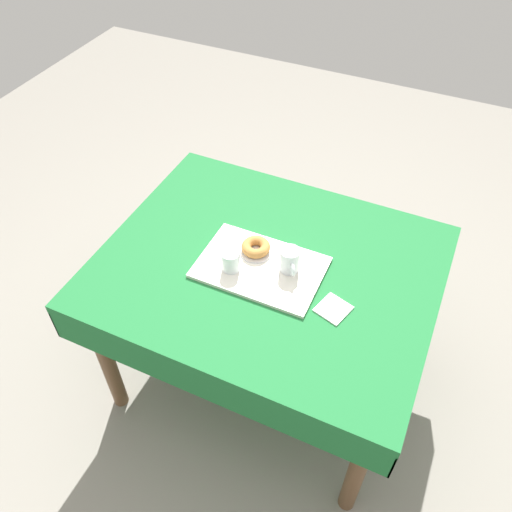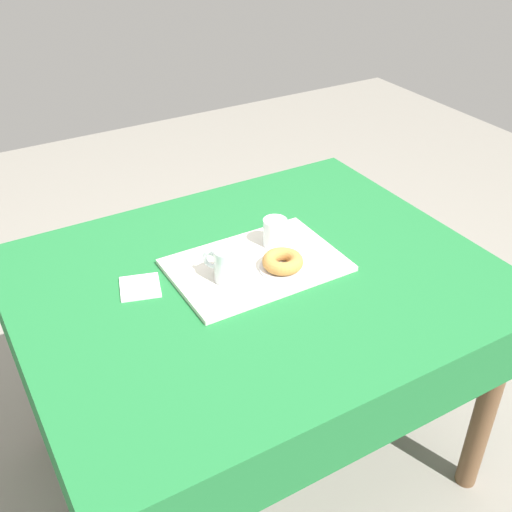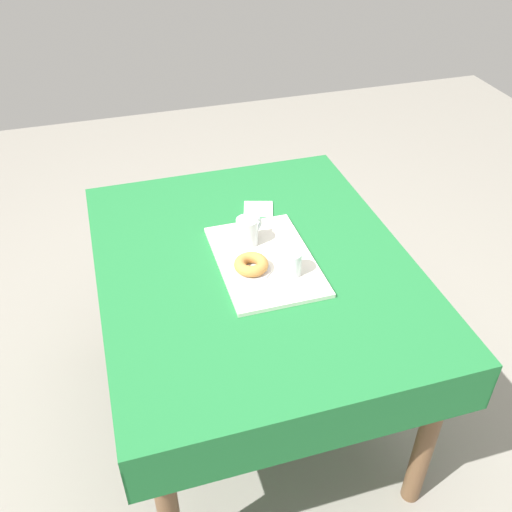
{
  "view_description": "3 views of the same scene",
  "coord_description": "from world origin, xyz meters",
  "px_view_note": "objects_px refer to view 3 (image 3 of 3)",
  "views": [
    {
      "loc": [
        -0.51,
        1.23,
        2.17
      ],
      "look_at": [
        0.03,
        0.03,
        0.8
      ],
      "focal_mm": 36.56,
      "sensor_mm": 36.0,
      "label": 1
    },
    {
      "loc": [
        -0.68,
        -1.16,
        1.69
      ],
      "look_at": [
        0.02,
        0.03,
        0.78
      ],
      "focal_mm": 43.22,
      "sensor_mm": 36.0,
      "label": 2
    },
    {
      "loc": [
        1.43,
        -0.42,
        1.91
      ],
      "look_at": [
        0.04,
        -0.01,
        0.79
      ],
      "focal_mm": 40.29,
      "sensor_mm": 36.0,
      "label": 3
    }
  ],
  "objects_px": {
    "dining_table": "(254,282)",
    "donut_plate_left": "(251,270)",
    "paper_napkin": "(258,209)",
    "serving_tray": "(265,260)",
    "water_glass_near": "(291,264)",
    "tea_mug_left": "(248,232)",
    "sugar_donut_left": "(251,264)"
  },
  "relations": [
    {
      "from": "dining_table",
      "to": "donut_plate_left",
      "type": "relative_size",
      "value": 10.05
    },
    {
      "from": "paper_napkin",
      "to": "serving_tray",
      "type": "bearing_deg",
      "value": -12.77
    },
    {
      "from": "water_glass_near",
      "to": "donut_plate_left",
      "type": "relative_size",
      "value": 0.65
    },
    {
      "from": "dining_table",
      "to": "donut_plate_left",
      "type": "bearing_deg",
      "value": -24.3
    },
    {
      "from": "tea_mug_left",
      "to": "water_glass_near",
      "type": "distance_m",
      "value": 0.21
    },
    {
      "from": "dining_table",
      "to": "tea_mug_left",
      "type": "distance_m",
      "value": 0.17
    },
    {
      "from": "tea_mug_left",
      "to": "paper_napkin",
      "type": "xyz_separation_m",
      "value": [
        -0.21,
        0.1,
        -0.06
      ]
    },
    {
      "from": "paper_napkin",
      "to": "dining_table",
      "type": "bearing_deg",
      "value": -19.28
    },
    {
      "from": "dining_table",
      "to": "sugar_donut_left",
      "type": "distance_m",
      "value": 0.15
    },
    {
      "from": "dining_table",
      "to": "serving_tray",
      "type": "height_order",
      "value": "serving_tray"
    },
    {
      "from": "sugar_donut_left",
      "to": "paper_napkin",
      "type": "distance_m",
      "value": 0.38
    },
    {
      "from": "dining_table",
      "to": "sugar_donut_left",
      "type": "height_order",
      "value": "sugar_donut_left"
    },
    {
      "from": "tea_mug_left",
      "to": "donut_plate_left",
      "type": "bearing_deg",
      "value": -12.15
    },
    {
      "from": "donut_plate_left",
      "to": "paper_napkin",
      "type": "distance_m",
      "value": 0.38
    },
    {
      "from": "tea_mug_left",
      "to": "sugar_donut_left",
      "type": "relative_size",
      "value": 0.92
    },
    {
      "from": "serving_tray",
      "to": "sugar_donut_left",
      "type": "bearing_deg",
      "value": -52.65
    },
    {
      "from": "sugar_donut_left",
      "to": "water_glass_near",
      "type": "bearing_deg",
      "value": 68.0
    },
    {
      "from": "tea_mug_left",
      "to": "paper_napkin",
      "type": "bearing_deg",
      "value": 154.43
    },
    {
      "from": "sugar_donut_left",
      "to": "paper_napkin",
      "type": "bearing_deg",
      "value": 159.8
    },
    {
      "from": "sugar_donut_left",
      "to": "tea_mug_left",
      "type": "bearing_deg",
      "value": 167.85
    },
    {
      "from": "serving_tray",
      "to": "water_glass_near",
      "type": "relative_size",
      "value": 5.69
    },
    {
      "from": "water_glass_near",
      "to": "paper_napkin",
      "type": "relative_size",
      "value": 0.76
    },
    {
      "from": "sugar_donut_left",
      "to": "dining_table",
      "type": "bearing_deg",
      "value": 155.7
    },
    {
      "from": "dining_table",
      "to": "paper_napkin",
      "type": "bearing_deg",
      "value": 160.72
    },
    {
      "from": "serving_tray",
      "to": "water_glass_near",
      "type": "distance_m",
      "value": 0.12
    },
    {
      "from": "serving_tray",
      "to": "tea_mug_left",
      "type": "height_order",
      "value": "tea_mug_left"
    },
    {
      "from": "serving_tray",
      "to": "dining_table",
      "type": "bearing_deg",
      "value": -117.67
    },
    {
      "from": "serving_tray",
      "to": "sugar_donut_left",
      "type": "height_order",
      "value": "sugar_donut_left"
    },
    {
      "from": "serving_tray",
      "to": "tea_mug_left",
      "type": "bearing_deg",
      "value": -164.49
    },
    {
      "from": "dining_table",
      "to": "water_glass_near",
      "type": "distance_m",
      "value": 0.2
    },
    {
      "from": "paper_napkin",
      "to": "donut_plate_left",
      "type": "bearing_deg",
      "value": -20.2
    },
    {
      "from": "water_glass_near",
      "to": "tea_mug_left",
      "type": "bearing_deg",
      "value": -156.83
    }
  ]
}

